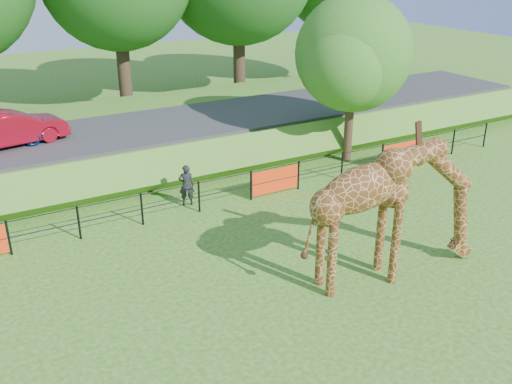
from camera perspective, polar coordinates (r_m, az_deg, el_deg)
ground at (r=13.54m, az=8.92°, el=-14.53°), size 90.00×90.00×0.00m
giraffe at (r=15.33m, az=13.81°, el=-1.89°), size 5.41×1.69×3.81m
perimeter_fence at (r=19.23m, az=-5.72°, el=-0.48°), size 28.07×0.10×1.10m
embankment at (r=25.84m, az=-12.62°, el=5.53°), size 40.00×9.00×1.30m
road at (r=24.26m, az=-11.67°, el=6.23°), size 40.00×5.00×0.12m
car_red at (r=23.22m, az=-23.17°, el=5.88°), size 4.10×2.07×1.29m
visitor at (r=19.74m, az=-6.97°, el=0.69°), size 0.63×0.52×1.47m
tree_east at (r=23.37m, az=9.83°, el=13.11°), size 5.40×4.71×6.76m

